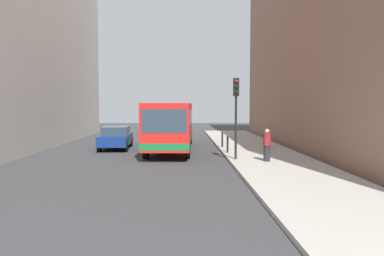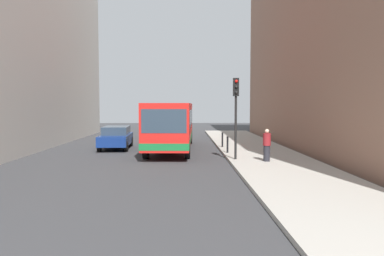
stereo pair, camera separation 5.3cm
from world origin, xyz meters
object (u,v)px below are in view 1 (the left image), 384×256
Objects in this scene: traffic_light at (236,103)px; bollard_mid at (222,140)px; bollard_near at (228,144)px; bus at (172,123)px; pedestrian_near_signal at (267,145)px; car_beside_bus at (116,137)px.

traffic_light is 6.05m from bollard_mid.
bollard_near and bollard_mid have the same top height.
pedestrian_near_signal is at bearing 130.73° from bus.
traffic_light reaches higher than bollard_mid.
car_beside_bus is at bearing 139.74° from traffic_light.
bus is at bearing 168.02° from car_beside_bus.
car_beside_bus is (-3.69, 0.65, -0.94)m from bus.
car_beside_bus is 2.82× the size of pedestrian_near_signal.
bus is 4.41m from bollard_near.
car_beside_bus is 9.56m from traffic_light.
bollard_near is at bearing -90.00° from bollard_mid.
traffic_light reaches higher than car_beside_bus.
bollard_near is (7.00, -3.36, -0.16)m from car_beside_bus.
traffic_light is at bearing 137.75° from car_beside_bus.
car_beside_bus is at bearing 176.36° from bollard_mid.
car_beside_bus is 4.69× the size of bollard_mid.
bollard_mid is (0.00, 2.91, 0.00)m from bollard_near.
car_beside_bus is 1.09× the size of traffic_light.
pedestrian_near_signal reaches higher than car_beside_bus.
pedestrian_near_signal reaches higher than bollard_near.
bus is 3.86m from car_beside_bus.
traffic_light reaches higher than bollard_near.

